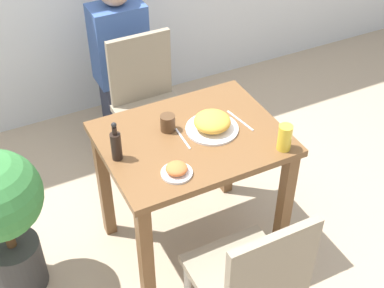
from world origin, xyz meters
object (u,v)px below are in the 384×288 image
(chair_near, at_px, (253,279))
(potted_plant_left, at_px, (1,212))
(person_figure, at_px, (121,61))
(side_plate, at_px, (177,170))
(sauce_bottle, at_px, (116,145))
(chair_far, at_px, (149,100))
(food_plate, at_px, (213,124))
(juice_glass, at_px, (285,138))
(drink_cup, at_px, (168,123))

(chair_near, bearing_deg, potted_plant_left, -43.67)
(chair_near, relative_size, person_figure, 0.76)
(side_plate, bearing_deg, sauce_bottle, 131.79)
(chair_far, xyz_separation_m, potted_plant_left, (-1.00, -0.59, 0.04))
(food_plate, height_order, sauce_bottle, sauce_bottle)
(chair_near, relative_size, potted_plant_left, 1.04)
(side_plate, height_order, person_figure, person_figure)
(juice_glass, bearing_deg, drink_cup, 138.62)
(side_plate, bearing_deg, person_figure, 80.31)
(food_plate, height_order, juice_glass, juice_glass)
(food_plate, relative_size, potted_plant_left, 0.30)
(person_figure, bearing_deg, sauce_bottle, -110.73)
(potted_plant_left, bearing_deg, person_figure, 45.09)
(chair_far, distance_m, side_plate, 1.03)
(potted_plant_left, bearing_deg, chair_far, 30.48)
(drink_cup, distance_m, juice_glass, 0.56)
(juice_glass, bearing_deg, chair_near, -134.35)
(chair_far, xyz_separation_m, side_plate, (-0.26, -0.95, 0.29))
(drink_cup, bearing_deg, side_plate, -107.84)
(potted_plant_left, bearing_deg, side_plate, -26.26)
(chair_far, height_order, side_plate, chair_far)
(sauce_bottle, distance_m, person_figure, 1.23)
(chair_far, distance_m, sauce_bottle, 0.93)
(potted_plant_left, bearing_deg, food_plate, -8.70)
(side_plate, height_order, potted_plant_left, potted_plant_left)
(drink_cup, bearing_deg, sauce_bottle, -163.04)
(side_plate, bearing_deg, potted_plant_left, 153.74)
(chair_near, bearing_deg, juice_glass, -134.35)
(side_plate, distance_m, juice_glass, 0.53)
(food_plate, height_order, person_figure, person_figure)
(chair_near, relative_size, side_plate, 6.30)
(potted_plant_left, bearing_deg, juice_glass, -18.75)
(chair_far, relative_size, side_plate, 6.30)
(juice_glass, height_order, person_figure, person_figure)
(chair_near, relative_size, sauce_bottle, 4.39)
(drink_cup, bearing_deg, person_figure, 82.85)
(potted_plant_left, bearing_deg, chair_near, -43.67)
(sauce_bottle, bearing_deg, chair_far, 58.40)
(sauce_bottle, bearing_deg, side_plate, -48.21)
(juice_glass, distance_m, person_figure, 1.45)
(food_plate, xyz_separation_m, person_figure, (-0.06, 1.13, -0.23))
(side_plate, relative_size, potted_plant_left, 0.16)
(chair_far, distance_m, person_figure, 0.39)
(person_figure, bearing_deg, side_plate, -99.69)
(drink_cup, relative_size, person_figure, 0.07)
(food_plate, height_order, potted_plant_left, food_plate)
(juice_glass, distance_m, potted_plant_left, 1.36)
(chair_far, bearing_deg, food_plate, -87.33)
(food_plate, bearing_deg, juice_glass, -49.66)
(chair_near, height_order, side_plate, chair_near)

